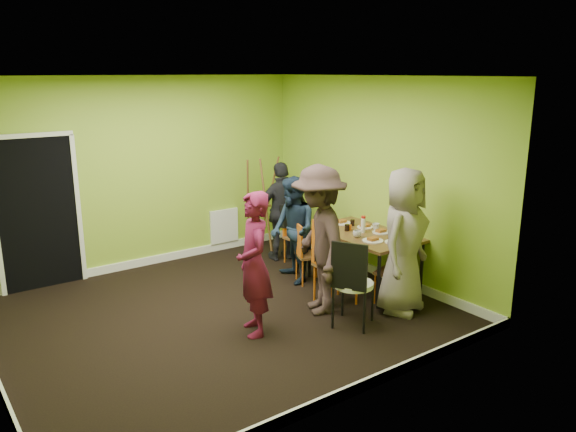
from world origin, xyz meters
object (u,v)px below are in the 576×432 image
at_px(person_back_end, 282,211).
at_px(person_standing, 254,264).
at_px(person_left_far, 293,230).
at_px(person_front_end, 404,241).
at_px(thermos, 363,225).
at_px(person_left_near, 319,240).
at_px(chair_back_end, 292,221).
at_px(chair_front_end, 398,267).
at_px(dining_table, 364,236).
at_px(easel, 261,205).
at_px(chair_left_far, 305,250).
at_px(chair_bentwood, 352,280).
at_px(orange_bottle, 350,227).
at_px(chair_left_near, 330,259).
at_px(blue_bottle, 396,228).

bearing_deg(person_back_end, person_standing, 59.09).
relative_size(person_left_far, person_back_end, 0.97).
xyz_separation_m(person_back_end, person_front_end, (0.05, -2.44, 0.12)).
distance_m(thermos, person_left_near, 1.07).
distance_m(chair_back_end, chair_front_end, 2.13).
height_order(person_standing, person_front_end, person_front_end).
relative_size(dining_table, easel, 0.97).
relative_size(chair_front_end, person_left_far, 0.59).
xyz_separation_m(chair_left_far, chair_back_end, (0.41, 0.86, 0.16)).
relative_size(chair_bentwood, orange_bottle, 14.28).
bearing_deg(orange_bottle, easel, 96.36).
bearing_deg(person_front_end, person_standing, 143.49).
height_order(person_left_far, person_back_end, person_back_end).
bearing_deg(person_left_near, person_left_far, -175.47).
bearing_deg(chair_front_end, chair_back_end, 73.56).
distance_m(dining_table, person_back_end, 1.58).
xyz_separation_m(chair_left_far, person_standing, (-1.39, -0.89, 0.33)).
height_order(easel, person_standing, person_standing).
xyz_separation_m(dining_table, thermos, (-0.01, 0.01, 0.15)).
bearing_deg(person_front_end, person_left_far, 87.47).
height_order(chair_left_near, chair_back_end, chair_left_near).
bearing_deg(person_left_far, orange_bottle, 66.60).
bearing_deg(person_back_end, easel, -75.61).
bearing_deg(person_front_end, chair_front_end, 39.53).
bearing_deg(easel, chair_back_end, -81.88).
distance_m(thermos, person_left_far, 0.96).
relative_size(blue_bottle, person_left_far, 0.13).
distance_m(person_back_end, person_front_end, 2.44).
xyz_separation_m(chair_back_end, chair_bentwood, (-0.84, -2.29, -0.06)).
distance_m(thermos, person_standing, 2.00).
bearing_deg(person_back_end, thermos, 110.06).
distance_m(chair_front_end, person_front_end, 0.44).
bearing_deg(chair_front_end, chair_bentwood, 171.52).
distance_m(chair_bentwood, thermos, 1.38).
distance_m(chair_left_far, chair_left_near, 0.82).
bearing_deg(easel, chair_left_far, -100.96).
xyz_separation_m(chair_left_near, person_front_end, (0.60, -0.64, 0.28)).
xyz_separation_m(blue_bottle, person_back_end, (-0.50, 1.89, -0.08)).
bearing_deg(chair_left_far, chair_left_near, 5.42).
distance_m(chair_back_end, orange_bottle, 1.21).
bearing_deg(chair_front_end, person_left_far, 93.95).
height_order(chair_left_far, person_standing, person_standing).
height_order(chair_left_far, chair_back_end, chair_back_end).
height_order(person_standing, person_back_end, person_standing).
bearing_deg(chair_left_far, chair_back_end, 174.96).
distance_m(chair_front_end, blue_bottle, 0.63).
relative_size(chair_left_far, person_left_far, 0.57).
relative_size(chair_left_far, person_standing, 0.52).
relative_size(person_left_far, person_front_end, 0.83).
bearing_deg(chair_bentwood, person_back_end, 131.25).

